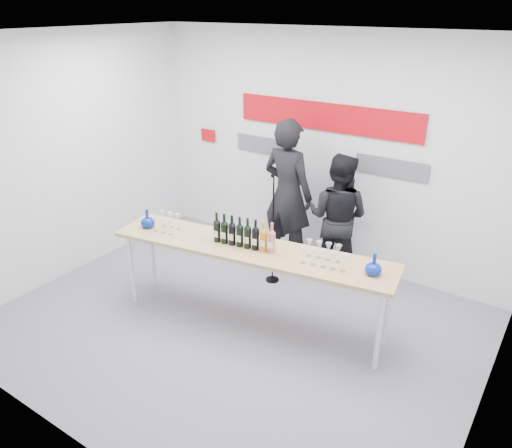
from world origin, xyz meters
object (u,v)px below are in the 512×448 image
presenter_left (288,194)px  presenter_right (337,217)px  tasting_table (251,253)px  mic_stand (273,250)px

presenter_left → presenter_right: size_ratio=1.21×
tasting_table → presenter_left: presenter_left is taller
presenter_left → mic_stand: bearing=107.4°
presenter_right → mic_stand: 0.90m
mic_stand → presenter_right: bearing=61.6°
tasting_table → mic_stand: mic_stand is taller
presenter_left → mic_stand: (0.11, -0.53, -0.55)m
presenter_right → tasting_table: bearing=73.9°
presenter_left → tasting_table: bearing=110.9°
presenter_left → presenter_right: 0.72m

